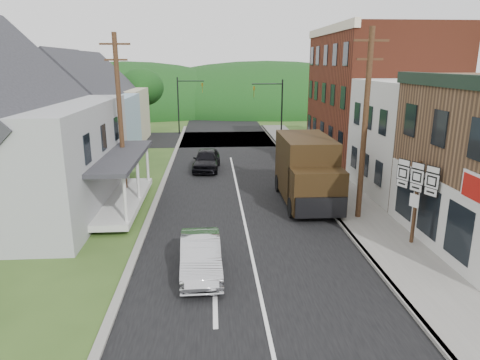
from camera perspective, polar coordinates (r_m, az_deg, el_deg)
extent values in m
plane|color=#2D4719|center=(17.59, 1.49, -9.68)|extent=(120.00, 120.00, 0.00)
cube|color=black|center=(26.96, -0.47, -0.67)|extent=(9.00, 90.00, 0.02)
cube|color=black|center=(43.54, -1.80, 5.50)|extent=(60.00, 9.00, 0.02)
cube|color=slate|center=(26.06, 12.86, -1.47)|extent=(2.80, 55.00, 0.15)
cube|color=slate|center=(25.71, 9.98, -1.54)|extent=(0.20, 55.00, 0.15)
cube|color=slate|center=(25.18, -10.83, -1.98)|extent=(0.30, 55.00, 0.12)
cube|color=silver|center=(26.98, 24.68, 5.02)|extent=(8.00, 7.00, 6.50)
cube|color=maroon|center=(35.36, 17.73, 10.68)|extent=(8.00, 12.00, 10.00)
cube|color=#9C9EA1|center=(24.70, -28.90, 2.47)|extent=(10.00, 12.00, 5.50)
cube|color=#8CABBF|center=(34.56, -19.85, 6.23)|extent=(7.00, 8.00, 5.00)
cube|color=#BDB892|center=(43.32, -17.32, 8.12)|extent=(7.00, 8.00, 5.00)
cylinder|color=#472D19|center=(20.84, 16.28, 6.63)|extent=(0.26, 0.26, 9.00)
cube|color=#472D19|center=(20.66, 17.12, 17.37)|extent=(1.60, 0.10, 0.10)
cube|color=#472D19|center=(20.64, 16.94, 15.16)|extent=(1.20, 0.10, 0.10)
cylinder|color=#472D19|center=(24.56, -15.67, 7.91)|extent=(0.26, 0.26, 9.00)
cube|color=#472D19|center=(24.40, -16.36, 17.02)|extent=(1.60, 0.10, 0.10)
cube|color=#472D19|center=(24.38, -16.21, 15.14)|extent=(1.20, 0.10, 0.10)
cylinder|color=black|center=(40.15, 5.58, 8.93)|extent=(0.14, 0.14, 6.00)
cylinder|color=black|center=(39.74, 3.64, 12.67)|extent=(2.80, 0.10, 0.10)
imported|color=olive|center=(39.64, 1.87, 11.67)|extent=(0.16, 0.20, 1.00)
cylinder|color=black|center=(46.71, -8.23, 9.74)|extent=(0.14, 0.14, 6.00)
cylinder|color=black|center=(46.45, -6.59, 12.98)|extent=(2.80, 0.10, 0.10)
imported|color=olive|center=(46.45, -5.05, 12.16)|extent=(0.16, 0.20, 1.00)
cylinder|color=#382616|center=(48.76, -12.80, 8.52)|extent=(0.36, 0.36, 3.92)
ellipsoid|color=#103611|center=(48.52, -13.00, 11.97)|extent=(4.80, 4.80, 4.08)
ellipsoid|color=#103611|center=(71.27, -2.65, 9.34)|extent=(90.00, 30.00, 16.00)
imported|color=#BCBCC2|center=(15.81, -5.26, -10.06)|extent=(1.60, 4.15, 1.35)
imported|color=black|center=(30.71, -4.48, 2.72)|extent=(2.12, 4.52, 1.50)
cube|color=black|center=(23.88, 8.65, 1.92)|extent=(2.61, 4.95, 3.25)
cube|color=black|center=(21.28, 10.20, -1.38)|extent=(2.59, 1.81, 2.13)
cube|color=black|center=(21.26, 10.17, 1.11)|extent=(2.37, 1.36, 0.06)
cube|color=black|center=(20.57, 10.74, -3.64)|extent=(2.47, 0.18, 1.01)
cylinder|color=black|center=(21.42, 6.95, -3.66)|extent=(0.32, 1.01, 1.01)
cylinder|color=black|center=(21.96, 13.02, -3.47)|extent=(0.32, 1.01, 1.01)
cylinder|color=black|center=(25.64, 5.18, -0.41)|extent=(0.32, 1.01, 1.01)
cylinder|color=black|center=(26.10, 10.30, -0.32)|extent=(0.32, 1.01, 1.01)
cube|color=#472D19|center=(18.98, 22.38, -2.80)|extent=(0.15, 0.15, 3.51)
cube|color=black|center=(18.64, 22.60, 0.40)|extent=(0.87, 1.84, 0.08)
cube|color=silver|center=(18.09, 24.37, 1.25)|extent=(0.25, 0.51, 0.22)
cube|color=silver|center=(18.19, 24.21, -0.12)|extent=(0.27, 0.56, 0.55)
cube|color=silver|center=(18.31, 24.06, -1.49)|extent=(0.25, 0.51, 0.28)
cube|color=silver|center=(18.51, 22.67, 1.73)|extent=(0.25, 0.51, 0.22)
cube|color=silver|center=(18.61, 22.53, 0.38)|extent=(0.27, 0.56, 0.55)
cube|color=silver|center=(18.72, 22.39, -0.95)|extent=(0.25, 0.51, 0.28)
cube|color=silver|center=(18.94, 21.04, 2.19)|extent=(0.25, 0.51, 0.22)
cube|color=silver|center=(19.04, 20.91, 0.87)|extent=(0.27, 0.56, 0.55)
cube|color=silver|center=(19.15, 20.78, -0.44)|extent=(0.25, 0.51, 0.28)
cube|color=silver|center=(18.87, 22.22, -2.56)|extent=(0.21, 0.42, 0.55)
cylinder|color=black|center=(22.26, 12.80, -0.84)|extent=(0.07, 0.07, 2.46)
cube|color=black|center=(21.98, 12.79, 1.72)|extent=(0.11, 0.72, 0.72)
cube|color=yellow|center=(21.99, 12.83, 1.72)|extent=(0.11, 0.65, 0.65)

